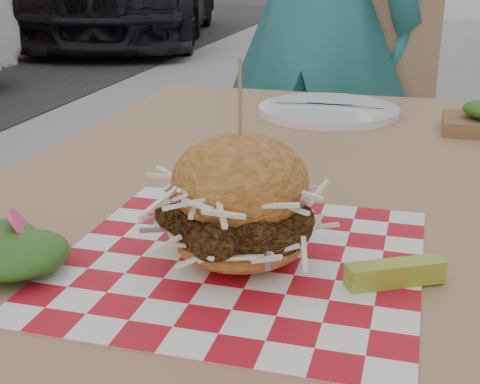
{
  "coord_description": "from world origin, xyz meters",
  "views": [
    {
      "loc": [
        -0.04,
        -0.75,
        1.05
      ],
      "look_at": [
        -0.2,
        -0.16,
        0.82
      ],
      "focal_mm": 50.0,
      "sensor_mm": 36.0,
      "label": 1
    }
  ],
  "objects": [
    {
      "name": "sandwich",
      "position": [
        -0.2,
        -0.16,
        0.81
      ],
      "size": [
        0.18,
        0.18,
        0.2
      ],
      "color": "#C87B38",
      "rests_on": "paper_liner"
    },
    {
      "name": "paper_liner",
      "position": [
        -0.2,
        -0.16,
        0.75
      ],
      "size": [
        0.36,
        0.36,
        0.0
      ],
      "primitive_type": "cube",
      "color": "red",
      "rests_on": "patio_table"
    },
    {
      "name": "side_salad",
      "position": [
        -0.43,
        -0.23,
        0.76
      ],
      "size": [
        0.14,
        0.13,
        0.05
      ],
      "color": "#3F1419",
      "rests_on": "patio_table"
    },
    {
      "name": "patio_chair",
      "position": [
        -0.22,
        1.19,
        0.55
      ],
      "size": [
        0.47,
        0.48,
        0.95
      ],
      "rotation": [
        0.0,
        0.0,
        0.13
      ],
      "color": "#A47E5B",
      "rests_on": "ground"
    },
    {
      "name": "place_setting",
      "position": [
        -0.21,
        0.51,
        0.76
      ],
      "size": [
        0.27,
        0.27,
        0.02
      ],
      "color": "white",
      "rests_on": "patio_table"
    },
    {
      "name": "pickle_spear",
      "position": [
        -0.05,
        -0.17,
        0.76
      ],
      "size": [
        0.09,
        0.07,
        0.02
      ],
      "primitive_type": "cube",
      "rotation": [
        0.0,
        0.0,
        0.5
      ],
      "color": "#A8B033",
      "rests_on": "paper_liner"
    },
    {
      "name": "patio_table",
      "position": [
        -0.21,
        0.11,
        0.67
      ],
      "size": [
        0.8,
        1.2,
        0.75
      ],
      "color": "#A47E5B",
      "rests_on": "ground"
    },
    {
      "name": "diner",
      "position": [
        -0.36,
        1.27,
        0.86
      ],
      "size": [
        0.66,
        0.46,
        1.72
      ],
      "primitive_type": "imported",
      "rotation": [
        0.0,
        0.0,
        3.06
      ],
      "color": "teal",
      "rests_on": "ground"
    }
  ]
}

